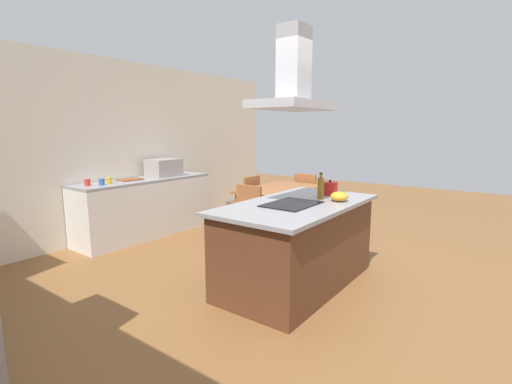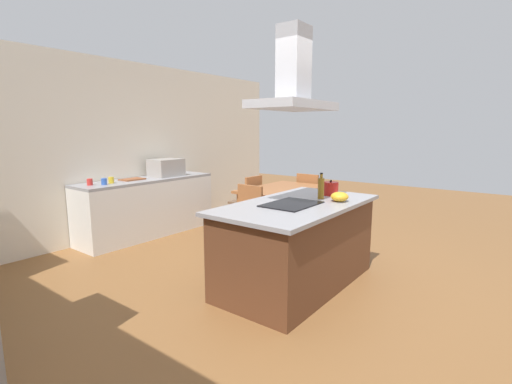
{
  "view_description": "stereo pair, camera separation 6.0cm",
  "coord_description": "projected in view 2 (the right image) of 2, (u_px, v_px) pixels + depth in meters",
  "views": [
    {
      "loc": [
        -3.32,
        -1.91,
        1.66
      ],
      "look_at": [
        -0.2,
        0.4,
        1.0
      ],
      "focal_mm": 25.93,
      "sensor_mm": 36.0,
      "label": 1
    },
    {
      "loc": [
        -3.28,
        -1.95,
        1.66
      ],
      "look_at": [
        -0.2,
        0.4,
        1.0
      ],
      "focal_mm": 25.93,
      "sensor_mm": 36.0,
      "label": 2
    }
  ],
  "objects": [
    {
      "name": "chair_at_left_end",
      "position": [
        245.0,
        213.0,
        5.14
      ],
      "size": [
        0.42,
        0.42,
        0.89
      ],
      "color": "brown",
      "rests_on": "ground"
    },
    {
      "name": "mixing_bowl",
      "position": [
        340.0,
        197.0,
        3.93
      ],
      "size": [
        0.19,
        0.19,
        0.1
      ],
      "primitive_type": "ellipsoid",
      "color": "gold",
      "rests_on": "kitchen_island"
    },
    {
      "name": "ground",
      "position": [
        199.0,
        256.0,
        4.92
      ],
      "size": [
        16.0,
        16.0,
        0.0
      ],
      "primitive_type": "plane",
      "color": "brown"
    },
    {
      "name": "coffee_mug_red",
      "position": [
        90.0,
        182.0,
        5.07
      ],
      "size": [
        0.08,
        0.08,
        0.09
      ],
      "primitive_type": "cylinder",
      "color": "red",
      "rests_on": "back_counter"
    },
    {
      "name": "tea_kettle",
      "position": [
        331.0,
        189.0,
        4.31
      ],
      "size": [
        0.23,
        0.18,
        0.18
      ],
      "color": "#B21E19",
      "rests_on": "kitchen_island"
    },
    {
      "name": "kitchen_island",
      "position": [
        297.0,
        244.0,
        3.94
      ],
      "size": [
        1.94,
        1.04,
        0.9
      ],
      "color": "#59331E",
      "rests_on": "ground"
    },
    {
      "name": "coffee_mug_blue",
      "position": [
        104.0,
        182.0,
        5.12
      ],
      "size": [
        0.08,
        0.08,
        0.09
      ],
      "primitive_type": "cylinder",
      "color": "#2D56B2",
      "rests_on": "back_counter"
    },
    {
      "name": "chair_facing_back_wall",
      "position": [
        249.0,
        198.0,
        6.25
      ],
      "size": [
        0.42,
        0.42,
        0.89
      ],
      "color": "brown",
      "rests_on": "ground"
    },
    {
      "name": "cutting_board",
      "position": [
        132.0,
        179.0,
        5.62
      ],
      "size": [
        0.34,
        0.24,
        0.02
      ],
      "primitive_type": "cube",
      "color": "brown",
      "rests_on": "back_counter"
    },
    {
      "name": "countertop_microwave",
      "position": [
        166.0,
        168.0,
        6.05
      ],
      "size": [
        0.5,
        0.38,
        0.28
      ],
      "primitive_type": "cube",
      "color": "#9E9993",
      "rests_on": "back_counter"
    },
    {
      "name": "olive_oil_bottle",
      "position": [
        321.0,
        188.0,
        4.08
      ],
      "size": [
        0.07,
        0.07,
        0.29
      ],
      "color": "olive",
      "rests_on": "kitchen_island"
    },
    {
      "name": "cooktop",
      "position": [
        291.0,
        204.0,
        3.77
      ],
      "size": [
        0.6,
        0.44,
        0.01
      ],
      "primitive_type": "cube",
      "color": "black",
      "rests_on": "kitchen_island"
    },
    {
      "name": "range_hood",
      "position": [
        293.0,
        83.0,
        3.57
      ],
      "size": [
        0.9,
        0.55,
        0.78
      ],
      "color": "#ADADB2"
    },
    {
      "name": "wall_back",
      "position": [
        118.0,
        150.0,
        5.74
      ],
      "size": [
        7.2,
        0.1,
        2.7
      ],
      "primitive_type": "cube",
      "color": "beige",
      "rests_on": "ground"
    },
    {
      "name": "dining_table",
      "position": [
        282.0,
        193.0,
        5.83
      ],
      "size": [
        1.4,
        0.9,
        0.75
      ],
      "color": "#995B33",
      "rests_on": "ground"
    },
    {
      "name": "chair_at_right_end",
      "position": [
        310.0,
        195.0,
        6.57
      ],
      "size": [
        0.42,
        0.42,
        0.89
      ],
      "color": "brown",
      "rests_on": "ground"
    },
    {
      "name": "coffee_mug_yellow",
      "position": [
        111.0,
        180.0,
        5.26
      ],
      "size": [
        0.08,
        0.08,
        0.09
      ],
      "primitive_type": "cylinder",
      "color": "gold",
      "rests_on": "back_counter"
    },
    {
      "name": "back_counter",
      "position": [
        148.0,
        207.0,
        5.84
      ],
      "size": [
        2.22,
        0.62,
        0.9
      ],
      "color": "silver",
      "rests_on": "ground"
    }
  ]
}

